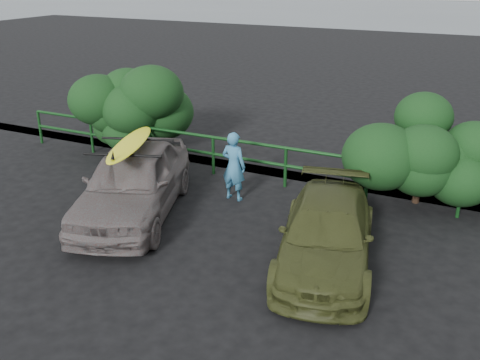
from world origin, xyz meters
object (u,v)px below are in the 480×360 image
Objects in this scene: olive_vehicle at (327,234)px; man at (234,166)px; guardrail at (248,161)px; surfboard at (130,144)px; sedan at (133,182)px.

man is (-2.79, 1.86, 0.23)m from olive_vehicle.
guardrail is 5.44× the size of surfboard.
sedan is 2.30m from man.
olive_vehicle is 3.36m from man.
olive_vehicle is at bearing -45.79° from guardrail.
sedan is at bearing 50.84° from man.
guardrail is at bearing -76.68° from man.
surfboard is (-1.58, -1.67, 0.81)m from man.
man is 0.63× the size of surfboard.
guardrail is at bearing 44.93° from sedan.
olive_vehicle is at bearing -21.74° from sedan.
guardrail is 1.26m from man.
man is (0.19, -1.21, 0.29)m from guardrail.
man is at bearing 133.85° from olive_vehicle.
sedan is at bearing -115.74° from guardrail.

